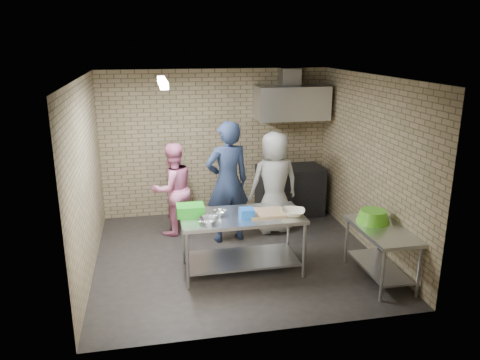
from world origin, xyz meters
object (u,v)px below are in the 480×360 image
stove (290,190)px  woman_white (274,183)px  green_basin (373,216)px  man_navy (228,182)px  woman_pink (173,189)px  bottle_red (291,105)px  blue_tub (247,213)px  prep_table (242,243)px  side_counter (380,254)px  bottle_green (311,105)px  green_crate (190,210)px

stove → woman_white: (-0.53, -0.80, 0.42)m
green_basin → woman_white: size_ratio=0.26×
green_basin → man_navy: (-1.80, 1.48, 0.16)m
stove → woman_pink: size_ratio=0.76×
bottle_red → woman_white: 1.66m
green_basin → bottle_red: (-0.38, 2.74, 1.19)m
man_navy → woman_pink: (-0.85, 0.47, -0.21)m
blue_tub → woman_white: woman_white is taller
woman_pink → woman_white: woman_white is taller
woman_pink → woman_white: 1.71m
prep_table → side_counter: bearing=-18.7°
woman_pink → woman_white: size_ratio=0.90×
prep_table → bottle_red: 3.20m
bottle_green → man_navy: 2.44m
side_counter → blue_tub: size_ratio=6.35×
blue_tub → green_basin: 1.76m
prep_table → woman_pink: size_ratio=1.08×
man_navy → side_counter: bearing=125.3°
blue_tub → bottle_green: size_ratio=1.26×
bottle_red → woman_white: (-0.58, -1.04, -1.16)m
green_crate → woman_pink: 1.48m
side_counter → green_basin: size_ratio=2.61×
blue_tub → man_navy: man_navy is taller
prep_table → stove: stove is taller
stove → bottle_green: (0.45, 0.24, 1.57)m
stove → man_navy: man_navy is taller
bottle_red → prep_table: bearing=-120.7°
side_counter → bottle_red: bearing=97.6°
side_counter → blue_tub: bearing=163.7°
stove → bottle_red: 1.60m
green_basin → blue_tub: bearing=171.4°
stove → green_crate: size_ratio=3.17×
man_navy → woman_white: bearing=-176.4°
prep_table → green_basin: 1.88m
bottle_green → woman_white: (-0.98, -1.04, -1.14)m
bottle_red → bottle_green: (0.40, 0.00, -0.01)m
prep_table → woman_pink: 1.84m
green_basin → bottle_green: size_ratio=3.07×
prep_table → green_crate: bearing=170.3°
green_crate → side_counter: bearing=-16.3°
prep_table → bottle_green: (1.81, 2.38, 1.59)m
stove → green_crate: 2.92m
prep_table → woman_pink: woman_pink is taller
bottle_green → woman_white: bottle_green is taller
prep_table → blue_tub: 0.50m
prep_table → bottle_green: bottle_green is taller
side_counter → green_crate: (-2.51, 0.73, 0.55)m
woman_pink → woman_white: (1.69, -0.25, 0.09)m
green_crate → bottle_green: size_ratio=2.52×
green_basin → bottle_green: 2.98m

